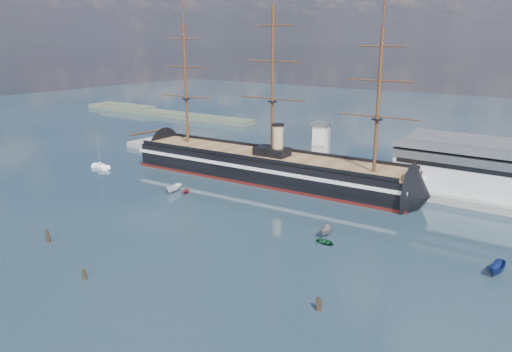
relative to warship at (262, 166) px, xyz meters
The scene contains 14 objects.
ground 22.71m from the warship, 63.49° to the right, with size 600.00×600.00×0.00m, color #182B37.
quay 25.91m from the warship, 38.69° to the left, with size 180.00×18.00×2.00m, color slate.
quay_tower 19.24m from the warship, 45.05° to the left, with size 5.00×5.00×15.00m.
shoreline 149.46m from the warship, 149.88° to the left, with size 120.00×10.00×4.00m.
warship is the anchor object (origin of this frame).
sailboat 54.43m from the warship, 157.71° to the right, with size 7.72×3.95×11.86m.
motorboat_a 28.35m from the warship, 115.02° to the right, with size 6.66×2.44×2.66m, color white.
motorboat_c 47.61m from the warship, 37.75° to the right, with size 6.38×2.34×2.55m, color slate.
motorboat_d 26.02m from the warship, 108.95° to the right, with size 5.26×2.28×1.93m, color maroon.
motorboat_e 51.88m from the warship, 40.06° to the right, with size 2.59×1.04×1.21m, color #103E23.
motorboat_f 76.68m from the warship, 21.07° to the right, with size 6.70×2.46×2.68m, color navy.
piling_near_left 67.06m from the warship, 97.10° to the right, with size 0.64×0.64×3.50m, color black.
piling_near_mid 73.47m from the warship, 80.39° to the right, with size 0.64×0.64×2.57m, color black.
piling_far_right 76.94m from the warship, 48.33° to the right, with size 0.64×0.64×2.96m, color black.
Camera 1 is at (74.06, -59.90, 41.20)m, focal length 35.00 mm.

